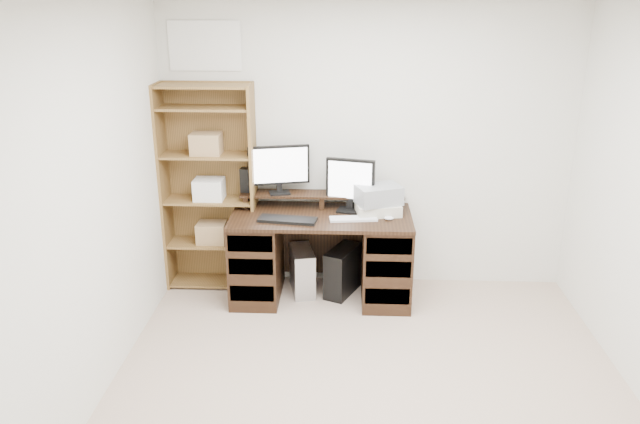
# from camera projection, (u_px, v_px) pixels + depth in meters

# --- Properties ---
(room) EXTENTS (3.54, 4.04, 2.54)m
(room) POSITION_uv_depth(u_px,v_px,m) (376.00, 232.00, 3.45)
(room) COLOR tan
(room) RESTS_ON ground
(desk) EXTENTS (1.50, 0.70, 0.75)m
(desk) POSITION_uv_depth(u_px,v_px,m) (321.00, 254.00, 5.30)
(desk) COLOR black
(desk) RESTS_ON ground
(riser_shelf) EXTENTS (1.40, 0.22, 0.12)m
(riser_shelf) POSITION_uv_depth(u_px,v_px,m) (322.00, 196.00, 5.34)
(riser_shelf) COLOR black
(riser_shelf) RESTS_ON desk
(monitor_wide) EXTENTS (0.52, 0.18, 0.41)m
(monitor_wide) POSITION_uv_depth(u_px,v_px,m) (279.00, 167.00, 5.26)
(monitor_wide) COLOR black
(monitor_wide) RESTS_ON riser_shelf
(monitor_small) EXTENTS (0.41, 0.19, 0.45)m
(monitor_small) POSITION_uv_depth(u_px,v_px,m) (350.00, 183.00, 5.19)
(monitor_small) COLOR black
(monitor_small) RESTS_ON desk
(speaker) EXTENTS (0.09, 0.09, 0.21)m
(speaker) POSITION_uv_depth(u_px,v_px,m) (246.00, 180.00, 5.35)
(speaker) COLOR black
(speaker) RESTS_ON riser_shelf
(keyboard_black) EXTENTS (0.49, 0.22, 0.03)m
(keyboard_black) POSITION_uv_depth(u_px,v_px,m) (288.00, 220.00, 5.03)
(keyboard_black) COLOR black
(keyboard_black) RESTS_ON desk
(keyboard_white) EXTENTS (0.40, 0.16, 0.02)m
(keyboard_white) POSITION_uv_depth(u_px,v_px,m) (353.00, 219.00, 5.06)
(keyboard_white) COLOR silver
(keyboard_white) RESTS_ON desk
(mouse) EXTENTS (0.09, 0.07, 0.03)m
(mouse) POSITION_uv_depth(u_px,v_px,m) (389.00, 218.00, 5.06)
(mouse) COLOR silver
(mouse) RESTS_ON desk
(printer) EXTENTS (0.40, 0.33, 0.09)m
(printer) POSITION_uv_depth(u_px,v_px,m) (378.00, 208.00, 5.19)
(printer) COLOR beige
(printer) RESTS_ON desk
(basket) EXTENTS (0.43, 0.37, 0.15)m
(basket) POSITION_uv_depth(u_px,v_px,m) (378.00, 195.00, 5.15)
(basket) COLOR gray
(basket) RESTS_ON printer
(tower_silver) EXTENTS (0.26, 0.43, 0.40)m
(tower_silver) POSITION_uv_depth(u_px,v_px,m) (302.00, 271.00, 5.44)
(tower_silver) COLOR #B0B2B7
(tower_silver) RESTS_ON ground
(tower_black) EXTENTS (0.33, 0.45, 0.42)m
(tower_black) POSITION_uv_depth(u_px,v_px,m) (343.00, 271.00, 5.42)
(tower_black) COLOR black
(tower_black) RESTS_ON ground
(bookshelf) EXTENTS (0.80, 0.30, 1.80)m
(bookshelf) POSITION_uv_depth(u_px,v_px,m) (210.00, 186.00, 5.36)
(bookshelf) COLOR olive
(bookshelf) RESTS_ON ground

